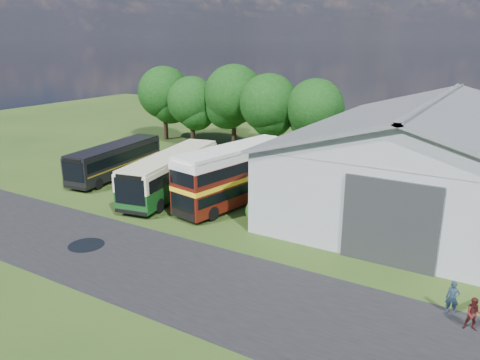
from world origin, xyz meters
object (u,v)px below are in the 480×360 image
Objects in this scene: bus_dark_single at (116,160)px; visitor_b at (474,315)px; storage_shed at (432,151)px; bus_green_single at (172,173)px; visitor_a at (452,298)px; bus_maroon_double at (234,176)px.

visitor_b is at bearing -23.95° from bus_dark_single.
storage_shed is 1.99× the size of bus_green_single.
bus_green_single is at bearing 159.05° from visitor_a.
storage_shed is 27.10m from bus_dark_single.
visitor_a is at bearing -22.88° from bus_dark_single.
storage_shed is 16.26m from visitor_a.
storage_shed is 15.29× the size of visitor_a.
bus_green_single is at bearing 148.85° from visitor_b.
bus_green_single is 1.15× the size of bus_maroon_double.
bus_green_single reaches higher than bus_dark_single.
visitor_b is (4.86, -16.33, -3.39)m from storage_shed.
storage_shed reaches higher than bus_maroon_double.
storage_shed is 15.00m from bus_maroon_double.
visitor_a is (29.94, -8.48, -0.79)m from bus_dark_single.
bus_maroon_double is 0.98× the size of bus_dark_single.
bus_maroon_double is (5.69, 0.49, 0.48)m from bus_green_single.
visitor_a reaches higher than visitor_b.
bus_maroon_double is 13.43m from bus_dark_single.
storage_shed is 2.23× the size of bus_dark_single.
bus_maroon_double is at bearing 152.11° from visitor_a.
bus_dark_single is 32.33m from visitor_b.
bus_dark_single is at bearing -173.33° from bus_maroon_double.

